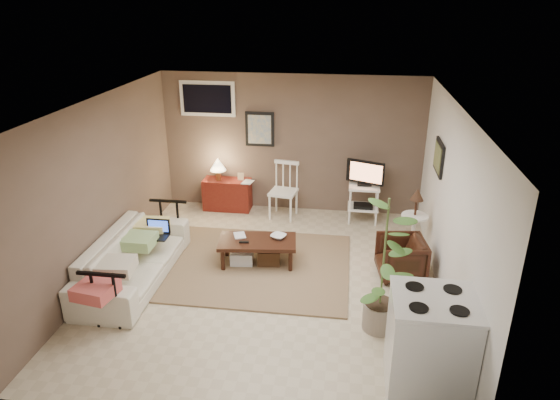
% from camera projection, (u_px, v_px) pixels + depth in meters
% --- Properties ---
extents(floor, '(5.00, 5.00, 0.00)m').
position_uv_depth(floor, '(269.00, 280.00, 6.79)').
color(floor, '#C1B293').
rests_on(floor, ground).
extents(art_back, '(0.50, 0.03, 0.60)m').
position_uv_depth(art_back, '(260.00, 129.00, 8.57)').
color(art_back, black).
extents(art_right, '(0.03, 0.60, 0.45)m').
position_uv_depth(art_right, '(439.00, 157.00, 6.88)').
color(art_right, black).
extents(window, '(0.96, 0.03, 0.60)m').
position_uv_depth(window, '(207.00, 99.00, 8.50)').
color(window, white).
extents(rug, '(2.76, 2.21, 0.03)m').
position_uv_depth(rug, '(252.00, 265.00, 7.13)').
color(rug, '#86654E').
rests_on(rug, floor).
extents(coffee_table, '(1.15, 0.68, 0.41)m').
position_uv_depth(coffee_table, '(257.00, 250.00, 7.10)').
color(coffee_table, '#32180D').
rests_on(coffee_table, floor).
extents(sofa, '(0.64, 2.19, 0.86)m').
position_uv_depth(sofa, '(133.00, 251.00, 6.66)').
color(sofa, white).
rests_on(sofa, floor).
extents(sofa_pillows, '(0.42, 2.08, 0.15)m').
position_uv_depth(sofa_pillows, '(128.00, 254.00, 6.38)').
color(sofa_pillows, beige).
rests_on(sofa_pillows, sofa).
extents(sofa_end_rails, '(0.59, 2.19, 0.74)m').
position_uv_depth(sofa_end_rails, '(142.00, 256.00, 6.67)').
color(sofa_end_rails, black).
rests_on(sofa_end_rails, floor).
extents(laptop, '(0.34, 0.24, 0.23)m').
position_uv_depth(laptop, '(157.00, 231.00, 6.93)').
color(laptop, black).
rests_on(laptop, sofa).
extents(red_console, '(0.84, 0.37, 0.97)m').
position_uv_depth(red_console, '(227.00, 192.00, 8.91)').
color(red_console, maroon).
rests_on(red_console, floor).
extents(spindle_chair, '(0.50, 0.50, 0.97)m').
position_uv_depth(spindle_chair, '(284.00, 192.00, 8.57)').
color(spindle_chair, white).
rests_on(spindle_chair, floor).
extents(tv_stand, '(0.62, 0.41, 1.08)m').
position_uv_depth(tv_stand, '(364.00, 190.00, 8.34)').
color(tv_stand, white).
rests_on(tv_stand, floor).
extents(side_table, '(0.39, 0.39, 1.04)m').
position_uv_depth(side_table, '(415.00, 214.00, 7.26)').
color(side_table, white).
rests_on(side_table, floor).
extents(armchair, '(0.65, 0.68, 0.63)m').
position_uv_depth(armchair, '(401.00, 256.00, 6.77)').
color(armchair, black).
rests_on(armchair, floor).
extents(potted_plant, '(0.42, 0.42, 1.66)m').
position_uv_depth(potted_plant, '(384.00, 261.00, 5.48)').
color(potted_plant, gray).
rests_on(potted_plant, floor).
extents(stove, '(0.79, 0.73, 1.03)m').
position_uv_depth(stove, '(430.00, 344.00, 4.77)').
color(stove, silver).
rests_on(stove, floor).
extents(bowl, '(0.21, 0.12, 0.21)m').
position_uv_depth(bowl, '(278.00, 231.00, 7.06)').
color(bowl, '#32180D').
rests_on(bowl, coffee_table).
extents(book_table, '(0.15, 0.07, 0.22)m').
position_uv_depth(book_table, '(234.00, 230.00, 7.10)').
color(book_table, '#32180D').
rests_on(book_table, coffee_table).
extents(book_console, '(0.18, 0.05, 0.24)m').
position_uv_depth(book_console, '(243.00, 176.00, 8.66)').
color(book_console, '#32180D').
rests_on(book_console, red_console).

